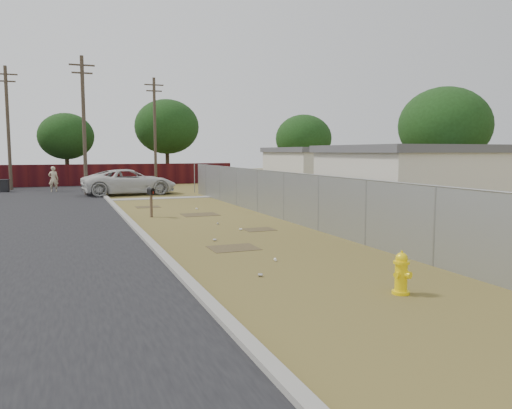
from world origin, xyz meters
name	(u,v)px	position (x,y,z in m)	size (l,w,h in m)	color
ground	(212,224)	(0.00, 0.00, 0.00)	(120.00, 120.00, 0.00)	olive
street	(35,209)	(-6.76, 8.05, 0.02)	(15.10, 60.00, 0.12)	black
chainlink_fence	(275,199)	(3.12, 1.03, 0.80)	(0.10, 27.06, 2.02)	gray
privacy_fence	(55,176)	(-6.00, 25.00, 0.90)	(30.00, 0.12, 1.80)	#400D0F
utility_poles	(86,126)	(-3.67, 20.67, 4.69)	(12.60, 8.24, 9.00)	#473D2F
houses	(375,176)	(9.70, 3.13, 1.56)	(9.30, 17.24, 3.10)	beige
horizon_trees	(142,130)	(0.84, 23.56, 4.63)	(33.32, 31.94, 7.78)	#362918
fire_hydrant	(401,274)	(0.81, -10.73, 0.41)	(0.46, 0.46, 0.88)	yellow
mailbox	(151,194)	(-1.89, 2.93, 1.01)	(0.28, 0.56, 1.28)	brown
pickup_truck	(130,182)	(-1.31, 15.00, 0.84)	(2.80, 6.07, 1.69)	silver
pedestrian	(53,179)	(-6.04, 19.09, 0.91)	(0.66, 0.43, 1.82)	#BEAF8B
trash_bin	(5,186)	(-9.26, 20.19, 0.46)	(0.64, 0.70, 0.90)	black
scattered_litter	(228,234)	(-0.21, -2.71, 0.04)	(2.10, 13.59, 0.07)	silver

